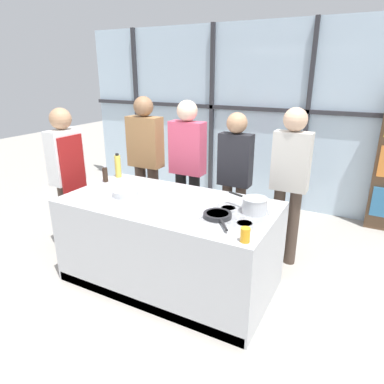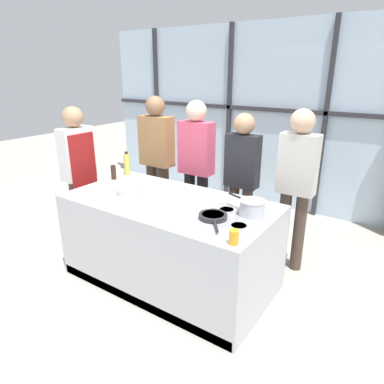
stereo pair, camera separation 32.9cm
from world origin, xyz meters
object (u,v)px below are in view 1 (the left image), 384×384
spectator_far_left (146,157)px  pepper_grinder (105,174)px  spectator_center_left (187,163)px  spectator_far_right (290,176)px  white_plate (104,204)px  juice_glass_near (245,235)px  mixing_bowl (126,192)px  frying_pan (218,215)px  saucepan (254,205)px  chef (68,172)px  oil_bottle (118,166)px  spectator_center_right (235,173)px

spectator_far_left → pepper_grinder: size_ratio=9.18×
spectator_far_left → spectator_center_left: 0.63m
spectator_far_right → white_plate: spectator_far_right is taller
spectator_far_left → juice_glass_near: size_ratio=16.00×
mixing_bowl → pepper_grinder: 0.57m
frying_pan → mixing_bowl: mixing_bowl is taller
spectator_center_left → saucepan: spectator_center_left is taller
juice_glass_near → chef: bearing=168.0°
saucepan → pepper_grinder: (-1.79, 0.07, 0.01)m
spectator_far_left → oil_bottle: spectator_far_left is taller
spectator_far_right → white_plate: bearing=42.6°
mixing_bowl → white_plate: bearing=-97.1°
white_plate → mixing_bowl: (0.04, 0.29, 0.03)m
spectator_far_right → frying_pan: (-0.36, -1.10, -0.11)m
spectator_center_left → spectator_center_right: bearing=-180.0°
chef → spectator_far_right: bearing=111.0°
spectator_center_left → frying_pan: size_ratio=4.59×
chef → white_plate: size_ratio=6.79×
spectator_far_left → juice_glass_near: 2.36m
spectator_far_right → saucepan: spectator_far_right is taller
mixing_bowl → pepper_grinder: size_ratio=1.35×
chef → spectator_center_left: spectator_center_left is taller
spectator_center_left → saucepan: size_ratio=4.40×
spectator_center_right → pepper_grinder: size_ratio=8.51×
spectator_center_right → mixing_bowl: bearing=53.2°
spectator_far_right → frying_pan: size_ratio=4.53×
frying_pan → pepper_grinder: (-1.55, 0.32, 0.07)m
spectator_far_left → white_plate: size_ratio=7.12×
spectator_far_left → mixing_bowl: 1.15m
white_plate → mixing_bowl: bearing=82.9°
mixing_bowl → chef: bearing=172.0°
spectator_center_right → white_plate: 1.55m
frying_pan → spectator_far_right: bearing=72.0°
spectator_center_right → oil_bottle: spectator_center_right is taller
white_plate → chef: bearing=155.4°
frying_pan → pepper_grinder: 1.58m
chef → white_plate: (0.92, -0.42, -0.08)m
white_plate → juice_glass_near: juice_glass_near is taller
spectator_far_left → mixing_bowl: size_ratio=6.82×
frying_pan → white_plate: size_ratio=1.53×
chef → juice_glass_near: chef is taller
mixing_bowl → juice_glass_near: size_ratio=2.35×
white_plate → saucepan: bearing=20.1°
spectator_far_left → spectator_far_right: (1.89, 0.00, -0.00)m
spectator_center_right → frying_pan: 1.13m
spectator_center_left → oil_bottle: bearing=41.4°
white_plate → pepper_grinder: (-0.46, 0.55, 0.08)m
saucepan → pepper_grinder: bearing=177.9°
chef → frying_pan: (2.00, -0.19, -0.07)m
oil_bottle → juice_glass_near: oil_bottle is taller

